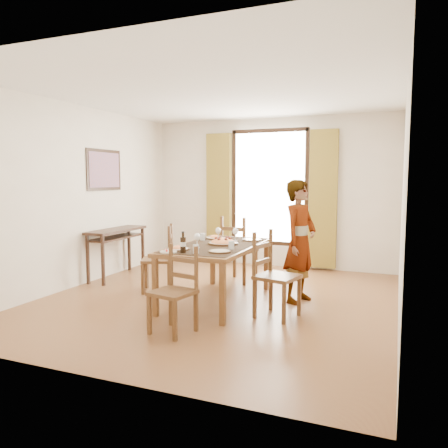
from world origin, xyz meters
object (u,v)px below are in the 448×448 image
at_px(man, 300,241).
at_px(pasta_platter, 223,240).
at_px(dining_table, 217,250).
at_px(console_table, 117,236).

height_order(man, pasta_platter, man).
bearing_deg(dining_table, pasta_platter, 45.23).
bearing_deg(man, pasta_platter, 127.64).
relative_size(dining_table, pasta_platter, 4.52).
xyz_separation_m(console_table, pasta_platter, (2.12, -0.62, 0.12)).
relative_size(console_table, pasta_platter, 3.00).
bearing_deg(pasta_platter, dining_table, -134.77).
bearing_deg(dining_table, console_table, 161.57).
bearing_deg(pasta_platter, console_table, 163.59).
bearing_deg(console_table, dining_table, -18.43).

